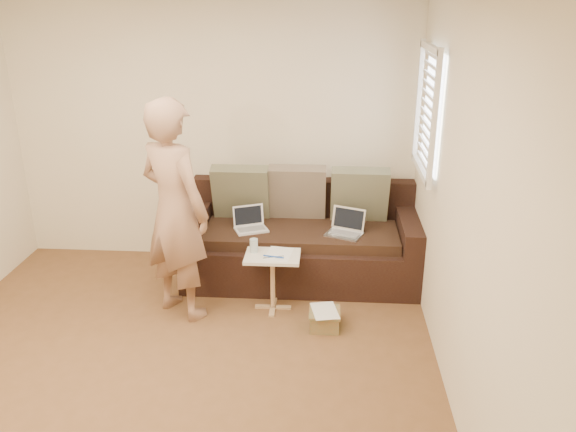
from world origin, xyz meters
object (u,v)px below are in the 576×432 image
at_px(laptop_silver, 344,235).
at_px(person, 175,211).
at_px(drinking_glass, 254,246).
at_px(striped_box, 325,319).
at_px(laptop_white, 251,231).
at_px(side_table, 273,282).
at_px(sofa, 301,237).

height_order(laptop_silver, person, person).
xyz_separation_m(person, drinking_glass, (0.63, 0.15, -0.36)).
bearing_deg(striped_box, drinking_glass, 151.08).
distance_m(laptop_white, person, 0.92).
bearing_deg(side_table, person, -172.79).
relative_size(side_table, drinking_glass, 4.30).
bearing_deg(laptop_silver, drinking_glass, -129.59).
distance_m(laptop_silver, striped_box, 0.89).
bearing_deg(laptop_silver, person, -135.68).
bearing_deg(sofa, laptop_silver, -21.05).
distance_m(sofa, laptop_white, 0.49).
xyz_separation_m(side_table, striped_box, (0.46, -0.29, -0.18)).
height_order(sofa, laptop_silver, sofa).
xyz_separation_m(sofa, laptop_white, (-0.46, -0.11, 0.10)).
bearing_deg(sofa, side_table, -109.07).
height_order(person, striped_box, person).
relative_size(person, side_table, 3.64).
xyz_separation_m(laptop_silver, person, (-1.41, -0.57, 0.42)).
height_order(laptop_silver, side_table, laptop_silver).
height_order(sofa, side_table, sofa).
xyz_separation_m(laptop_white, side_table, (0.25, -0.52, -0.26)).
height_order(side_table, striped_box, side_table).
bearing_deg(drinking_glass, laptop_silver, 28.11).
bearing_deg(person, drinking_glass, -133.65).
relative_size(laptop_white, drinking_glass, 2.46).
height_order(sofa, drinking_glass, sofa).
distance_m(laptop_silver, laptop_white, 0.87).
distance_m(laptop_white, side_table, 0.63).
bearing_deg(laptop_white, person, -154.27).
bearing_deg(drinking_glass, person, -166.41).
xyz_separation_m(person, side_table, (0.79, 0.10, -0.68)).
height_order(side_table, drinking_glass, drinking_glass).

